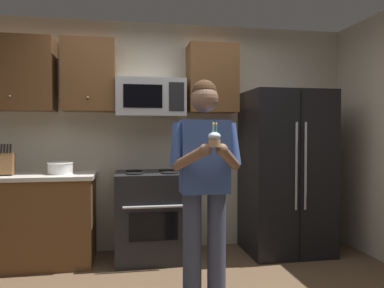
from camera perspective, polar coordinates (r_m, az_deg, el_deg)
wall_back at (r=4.39m, az=-4.61°, el=1.18°), size 4.40×0.10×2.60m
oven_range at (r=4.08m, az=-6.19°, el=-10.73°), size 0.76×0.70×0.93m
microwave at (r=4.12m, az=-6.36°, el=6.99°), size 0.74×0.41×0.40m
refrigerator at (r=4.33m, az=14.08°, el=-4.17°), size 0.90×0.75×1.80m
cabinet_row_upper at (r=4.20m, az=-14.38°, el=10.00°), size 2.78×0.36×0.76m
counter_left at (r=4.22m, az=-24.42°, el=-10.44°), size 1.44×0.66×0.92m
knife_block at (r=4.13m, az=-26.59°, el=-2.69°), size 0.16×0.15×0.32m
bowl_large_white at (r=4.05m, az=-19.43°, el=-3.44°), size 0.26×0.26×0.12m
person at (r=2.98m, az=1.95°, el=-4.90°), size 0.60×0.48×1.76m
cupcake at (r=2.64m, az=3.44°, el=0.74°), size 0.09×0.09×0.17m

